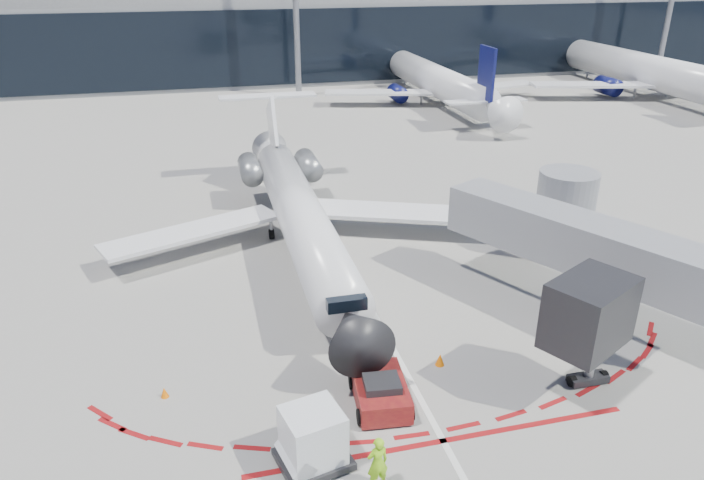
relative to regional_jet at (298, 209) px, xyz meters
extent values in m
plane|color=slate|center=(2.16, -5.79, -2.28)|extent=(260.00, 260.00, 0.00)
cube|color=silver|center=(2.16, -3.79, -2.28)|extent=(0.25, 40.00, 0.01)
cube|color=maroon|center=(2.16, -17.29, -2.28)|extent=(14.00, 0.25, 0.01)
cube|color=gray|center=(2.16, 59.21, 2.72)|extent=(150.00, 24.00, 10.00)
cube|color=black|center=(2.16, 47.16, 2.72)|extent=(150.00, 0.20, 9.00)
cube|color=gray|center=(11.16, -10.29, 1.32)|extent=(8.22, 12.61, 2.30)
cube|color=black|center=(8.11, -16.03, 1.32)|extent=(3.86, 3.44, 2.60)
cylinder|color=gray|center=(8.91, -15.63, -1.08)|extent=(0.36, 0.36, 2.40)
cube|color=black|center=(8.91, -15.63, -2.06)|extent=(1.60, 0.60, 0.30)
cylinder|color=gray|center=(14.21, -4.55, 0.12)|extent=(3.20, 3.20, 4.80)
cylinder|color=black|center=(14.21, -4.55, -2.03)|extent=(4.00, 4.00, 0.50)
cylinder|color=white|center=(0.00, -1.12, -0.03)|extent=(2.59, 21.07, 2.59)
cone|color=black|center=(0.00, -13.00, -0.03)|extent=(2.59, 2.68, 2.59)
cone|color=white|center=(0.00, 11.13, -0.03)|extent=(2.59, 3.45, 2.59)
cube|color=black|center=(0.00, -11.47, 0.49)|extent=(1.63, 1.34, 0.53)
cube|color=white|center=(-5.94, 0.31, -0.89)|extent=(10.26, 6.08, 0.30)
cube|color=white|center=(5.94, 0.31, -0.89)|extent=(10.26, 6.08, 0.30)
cube|color=white|center=(0.00, 10.18, 2.27)|extent=(0.24, 4.49, 4.57)
cube|color=white|center=(0.00, 12.19, 3.99)|extent=(6.89, 1.53, 0.15)
cylinder|color=slate|center=(-1.96, 7.30, 0.21)|extent=(1.44, 3.26, 1.44)
cylinder|color=slate|center=(1.96, 7.30, 0.21)|extent=(1.44, 3.26, 1.44)
cylinder|color=black|center=(0.00, -9.93, -2.01)|extent=(0.21, 0.54, 0.54)
cylinder|color=black|center=(-1.44, 1.27, -1.98)|extent=(0.29, 0.61, 0.61)
cylinder|color=black|center=(1.44, 1.27, -1.98)|extent=(0.29, 0.61, 0.61)
cylinder|color=gray|center=(0.00, -9.93, -1.76)|extent=(0.17, 0.17, 1.05)
cube|color=#5D0D14|center=(0.59, -14.78, -1.76)|extent=(2.19, 3.21, 0.85)
cube|color=black|center=(0.56, -15.06, -1.19)|extent=(1.44, 1.27, 0.33)
cylinder|color=gray|center=(0.80, -12.70, -1.95)|extent=(0.34, 2.46, 0.09)
cylinder|color=black|center=(-0.41, -15.72, -1.98)|extent=(0.33, 0.63, 0.61)
cylinder|color=black|center=(1.38, -15.91, -1.98)|extent=(0.33, 0.63, 0.61)
cylinder|color=black|center=(-0.20, -13.65, -1.98)|extent=(0.33, 0.63, 0.61)
cylinder|color=black|center=(1.59, -13.83, -1.98)|extent=(0.33, 0.63, 0.61)
imported|color=#8EDE17|center=(-0.65, -18.68, -1.31)|extent=(0.77, 0.56, 1.95)
cube|color=black|center=(-2.44, -17.24, -2.08)|extent=(2.65, 2.39, 0.25)
cube|color=white|center=(-2.44, -17.24, -1.05)|extent=(2.15, 2.07, 1.82)
cylinder|color=black|center=(-1.39, -17.76, -2.17)|extent=(0.16, 0.25, 0.23)
cylinder|color=black|center=(-3.49, -16.72, -2.17)|extent=(0.16, 0.25, 0.23)
cylinder|color=black|center=(-1.71, -16.32, -2.17)|extent=(0.16, 0.25, 0.23)
cone|color=#FF6F05|center=(-7.33, -12.44, -2.07)|extent=(0.31, 0.31, 0.43)
cone|color=#FF6F05|center=(3.67, -13.06, -2.02)|extent=(0.38, 0.38, 0.53)
camera|label=1|loc=(-5.07, -33.01, 13.20)|focal=32.00mm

